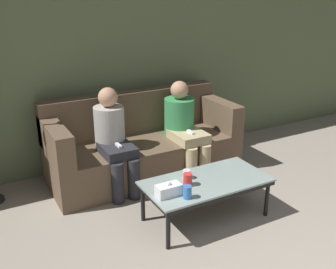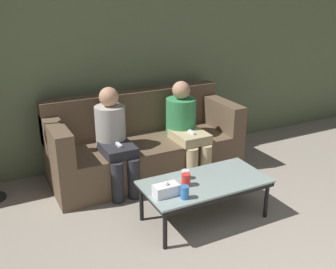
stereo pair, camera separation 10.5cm
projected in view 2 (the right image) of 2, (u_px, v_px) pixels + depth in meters
The scene contains 9 objects.
wall_back at pixel (125, 57), 4.71m from camera, with size 12.00×0.06×2.60m.
couch at pixel (144, 145), 4.62m from camera, with size 2.19×0.88×0.94m.
coffee_table at pixel (205, 185), 3.66m from camera, with size 1.18×0.60×0.40m.
cup_near_left at pixel (185, 192), 3.33m from camera, with size 0.07×0.07×0.12m.
cup_near_right at pixel (186, 174), 3.68m from camera, with size 0.08×0.08×0.09m.
cup_far_center at pixel (186, 180), 3.54m from camera, with size 0.08×0.08×0.12m.
tissue_box at pixel (166, 190), 3.38m from camera, with size 0.22×0.12×0.13m.
seated_person_left_end at pixel (114, 136), 4.17m from camera, with size 0.32×0.63×1.12m.
seated_person_mid_left at pixel (185, 125), 4.54m from camera, with size 0.35×0.67×1.09m.
Camera 2 is at (-1.70, -0.92, 2.09)m, focal length 42.00 mm.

